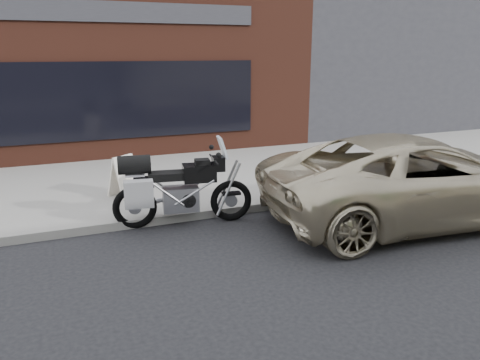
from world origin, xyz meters
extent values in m
plane|color=black|center=(0.00, 0.00, 0.00)|extent=(120.00, 120.00, 0.00)
cube|color=gray|center=(0.00, 7.00, 0.07)|extent=(44.00, 6.00, 0.15)
cube|color=#54271B|center=(-2.00, 14.00, 2.25)|extent=(14.00, 10.00, 4.50)
cube|color=black|center=(-2.00, 8.97, 1.70)|extent=(10.00, 0.08, 2.00)
cube|color=#2D2C32|center=(-2.00, 8.97, 3.90)|extent=(10.00, 0.08, 0.50)
cube|color=#2D2C32|center=(10.00, 14.00, 3.00)|extent=(10.00, 10.00, 6.00)
torus|color=black|center=(-1.24, 4.03, 0.37)|extent=(0.76, 0.23, 0.75)
torus|color=black|center=(0.42, 3.77, 0.37)|extent=(0.76, 0.23, 0.75)
cube|color=#B7B7BC|center=(-0.46, 3.91, 0.47)|extent=(0.66, 0.42, 0.43)
cube|color=black|center=(-0.13, 3.86, 0.92)|extent=(0.61, 0.44, 0.29)
cube|color=black|center=(-0.69, 3.94, 0.90)|extent=(0.66, 0.40, 0.13)
cube|color=black|center=(-1.08, 4.00, 0.81)|extent=(0.37, 0.29, 0.16)
cube|color=black|center=(0.20, 3.81, 1.07)|extent=(0.24, 0.30, 0.25)
cube|color=silver|center=(0.28, 3.80, 1.35)|extent=(0.21, 0.36, 0.38)
cylinder|color=black|center=(0.12, 3.82, 1.15)|extent=(0.15, 0.78, 0.03)
cube|color=#B7B7BC|center=(-1.21, 4.02, 0.97)|extent=(0.36, 0.38, 0.03)
cube|color=gray|center=(-1.21, 3.72, 0.70)|extent=(0.50, 0.27, 0.45)
cylinder|color=black|center=(-1.21, 4.02, 1.12)|extent=(0.58, 0.39, 0.31)
cylinder|color=#B7B7BC|center=(-0.88, 4.15, 0.39)|extent=(0.63, 0.18, 0.22)
imported|color=#C3B697|center=(3.50, 2.60, 0.77)|extent=(5.71, 3.02, 1.53)
cube|color=white|center=(-1.13, 5.46, 0.56)|extent=(0.56, 0.50, 0.81)
cube|color=white|center=(-1.26, 5.64, 0.56)|extent=(0.56, 0.50, 0.81)
camera|label=1|loc=(-2.39, -3.67, 2.96)|focal=35.00mm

